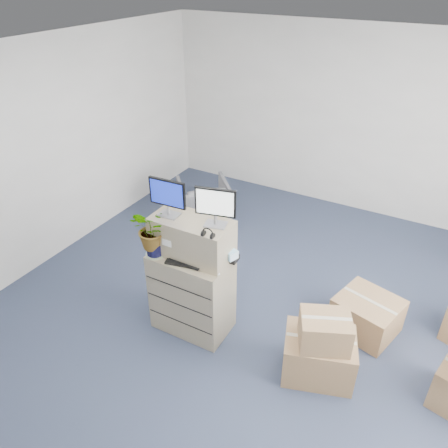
{
  "coord_description": "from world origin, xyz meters",
  "views": [
    {
      "loc": [
        1.46,
        -3.03,
        3.52
      ],
      "look_at": [
        -0.47,
        0.4,
        1.11
      ],
      "focal_mm": 35.0,
      "sensor_mm": 36.0,
      "label": 1
    }
  ],
  "objects": [
    {
      "name": "ground",
      "position": [
        0.0,
        0.0,
        0.0
      ],
      "size": [
        7.0,
        7.0,
        0.0
      ],
      "primitive_type": "plane",
      "color": "#2A334C",
      "rests_on": "ground"
    },
    {
      "name": "wall_back",
      "position": [
        0.0,
        3.51,
        1.4
      ],
      "size": [
        6.0,
        0.02,
        2.8
      ],
      "primitive_type": "cube",
      "color": "silver",
      "rests_on": "ground"
    },
    {
      "name": "filing_cabinet_lower",
      "position": [
        -0.59,
        -0.07,
        0.47
      ],
      "size": [
        0.81,
        0.5,
        0.94
      ],
      "primitive_type": "cube",
      "rotation": [
        0.0,
        0.0,
        0.01
      ],
      "color": "tan",
      "rests_on": "ground"
    },
    {
      "name": "filing_cabinet_upper",
      "position": [
        -0.59,
        -0.03,
        1.15
      ],
      "size": [
        0.81,
        0.41,
        0.4
      ],
      "primitive_type": "cube",
      "rotation": [
        0.0,
        0.0,
        0.01
      ],
      "color": "tan",
      "rests_on": "filing_cabinet_lower"
    },
    {
      "name": "monitor_left",
      "position": [
        -0.83,
        -0.06,
        1.57
      ],
      "size": [
        0.39,
        0.16,
        0.39
      ],
      "rotation": [
        0.0,
        0.0,
        0.06
      ],
      "color": "#99999E",
      "rests_on": "filing_cabinet_upper"
    },
    {
      "name": "monitor_right",
      "position": [
        -0.34,
        0.01,
        1.57
      ],
      "size": [
        0.39,
        0.2,
        0.39
      ],
      "rotation": [
        0.0,
        0.0,
        0.25
      ],
      "color": "#99999E",
      "rests_on": "filing_cabinet_upper"
    },
    {
      "name": "headphones",
      "position": [
        -0.3,
        -0.2,
        1.38
      ],
      "size": [
        0.12,
        0.01,
        0.12
      ],
      "primitive_type": "torus",
      "rotation": [
        1.57,
        0.0,
        0.01
      ],
      "color": "black",
      "rests_on": "filing_cabinet_upper"
    },
    {
      "name": "keyboard",
      "position": [
        -0.57,
        -0.18,
        0.96
      ],
      "size": [
        0.42,
        0.25,
        0.02
      ],
      "primitive_type": "cube",
      "rotation": [
        0.0,
        0.0,
        0.23
      ],
      "color": "black",
      "rests_on": "filing_cabinet_lower"
    },
    {
      "name": "mouse",
      "position": [
        -0.22,
        -0.2,
        0.96
      ],
      "size": [
        0.09,
        0.07,
        0.03
      ],
      "primitive_type": "ellipsoid",
      "rotation": [
        0.0,
        0.0,
        0.21
      ],
      "color": "silver",
      "rests_on": "filing_cabinet_lower"
    },
    {
      "name": "water_bottle",
      "position": [
        -0.55,
        0.02,
        1.05
      ],
      "size": [
        0.06,
        0.06,
        0.22
      ],
      "primitive_type": "cylinder",
      "color": "gray",
      "rests_on": "filing_cabinet_lower"
    },
    {
      "name": "phone_dock",
      "position": [
        -0.61,
        -0.06,
        0.99
      ],
      "size": [
        0.06,
        0.05,
        0.13
      ],
      "rotation": [
        0.0,
        0.0,
        0.01
      ],
      "color": "silver",
      "rests_on": "filing_cabinet_lower"
    },
    {
      "name": "external_drive",
      "position": [
        -0.22,
        0.07,
        0.97
      ],
      "size": [
        0.18,
        0.14,
        0.05
      ],
      "primitive_type": "cube",
      "rotation": [
        0.0,
        0.0,
        0.05
      ],
      "color": "black",
      "rests_on": "filing_cabinet_lower"
    },
    {
      "name": "tissue_box",
      "position": [
        -0.25,
        0.06,
        1.04
      ],
      "size": [
        0.25,
        0.18,
        0.08
      ],
      "primitive_type": "cube",
      "rotation": [
        0.0,
        0.0,
        -0.33
      ],
      "color": "#42A7E2",
      "rests_on": "external_drive"
    },
    {
      "name": "potted_plant",
      "position": [
        -0.92,
        -0.22,
        1.19
      ],
      "size": [
        0.49,
        0.52,
        0.43
      ],
      "rotation": [
        0.0,
        0.0,
        0.01
      ],
      "color": "#98AC8A",
      "rests_on": "filing_cabinet_lower"
    },
    {
      "name": "office_chair",
      "position": [
        -1.68,
        1.93,
        0.37
      ],
      "size": [
        0.99,
        0.99,
        0.74
      ],
      "primitive_type": "imported",
      "rotation": [
        0.0,
        0.0,
        3.89
      ],
      "color": "slate",
      "rests_on": "ground"
    },
    {
      "name": "cardboard_boxes",
      "position": [
        1.63,
        0.52,
        0.3
      ],
      "size": [
        2.3,
        1.88,
        0.81
      ],
      "color": "#946F47",
      "rests_on": "ground"
    }
  ]
}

